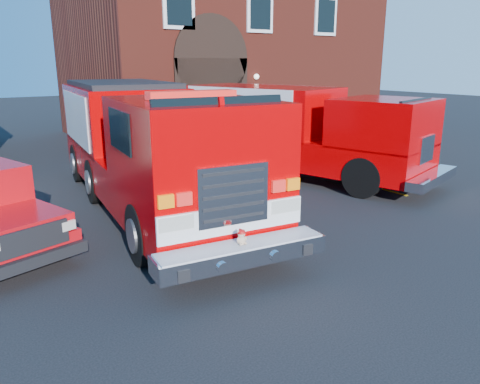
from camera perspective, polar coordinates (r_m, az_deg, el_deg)
ground at (r=10.83m, az=-3.60°, el=-5.23°), size 100.00×100.00×0.00m
parking_stripe_near at (r=15.64m, az=15.30°, el=0.81°), size 0.12×3.00×0.01m
parking_stripe_mid at (r=17.67m, az=7.94°, el=2.87°), size 0.12×3.00×0.01m
parking_stripe_far at (r=19.94m, az=2.15°, el=4.46°), size 0.12×3.00×0.01m
fire_station at (r=26.75m, az=-2.53°, el=16.43°), size 15.20×10.20×8.45m
fire_engine at (r=12.68m, az=-11.14°, el=5.60°), size 4.25×10.99×3.30m
secondary_truck at (r=16.40m, az=6.86°, el=7.73°), size 5.26×9.67×3.00m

